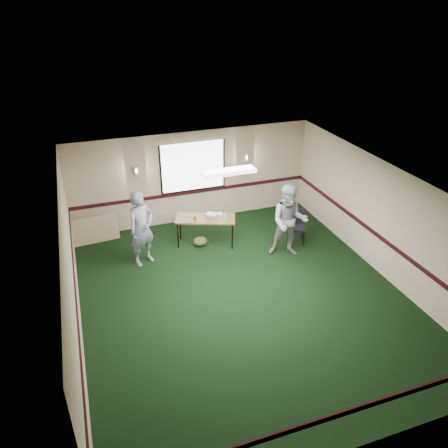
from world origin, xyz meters
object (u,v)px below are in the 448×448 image
object	(u,v)px
person_left	(142,229)
person_right	(289,221)
projector	(211,215)
conference_chair	(297,223)
folding_table	(205,220)

from	to	relation	value
person_left	person_right	world-z (taller)	person_left
projector	conference_chair	xyz separation A→B (m)	(2.21, -0.66, -0.28)
folding_table	projector	size ratio (longest dim) A/B	5.90
person_left	person_right	xyz separation A→B (m)	(3.57, -0.84, -0.00)
person_right	folding_table	bearing A→B (deg)	170.57
person_left	projector	bearing A→B (deg)	-17.58
folding_table	person_left	distance (m)	1.79
projector	conference_chair	distance (m)	2.32
projector	person_right	bearing A→B (deg)	6.35
projector	person_right	xyz separation A→B (m)	(1.67, -1.21, 0.14)
conference_chair	person_right	xyz separation A→B (m)	(-0.54, -0.55, 0.42)
projector	folding_table	bearing A→B (deg)	-138.51
conference_chair	person_left	distance (m)	4.15
conference_chair	person_left	bearing A→B (deg)	-159.78
folding_table	conference_chair	xyz separation A→B (m)	(2.38, -0.66, -0.18)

